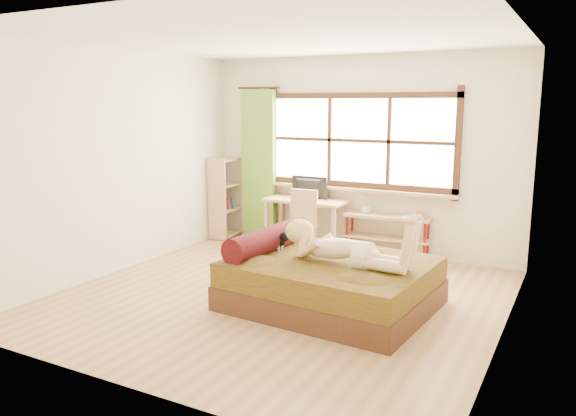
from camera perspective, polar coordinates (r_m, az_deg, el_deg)
The scene contains 18 objects.
floor at distance 6.13m, azimuth -0.79°, elevation -8.99°, with size 4.50×4.50×0.00m, color #9E754C.
ceiling at distance 5.82m, azimuth -0.86°, elevation 16.95°, with size 4.50×4.50×0.00m, color white.
wall_back at distance 7.85m, azimuth 7.21°, elevation 5.35°, with size 4.50×4.50×0.00m, color silver.
wall_front at distance 4.03m, azimuth -16.57°, elevation 0.06°, with size 4.50×4.50×0.00m, color silver.
wall_left at distance 7.18m, azimuth -16.77°, elevation 4.50°, with size 4.50×4.50×0.00m, color silver.
wall_right at distance 5.13m, azimuth 21.73°, elevation 1.93°, with size 4.50×4.50×0.00m, color silver.
window at distance 7.81m, azimuth 7.15°, elevation 6.50°, with size 2.80×0.16×1.46m.
curtain at distance 8.45m, azimuth -3.00°, elevation 4.42°, with size 0.55×0.10×2.20m, color #5E9628.
bed at distance 5.82m, azimuth 3.98°, elevation -7.34°, with size 2.07×1.71×0.74m.
woman at distance 5.56m, azimuth 5.69°, elevation -2.70°, with size 1.37×0.39×0.59m, color #DCB68E, non-canonical shape.
kitten at distance 6.11m, azimuth -1.36°, elevation -3.14°, with size 0.29×0.12×0.23m, color black, non-canonical shape.
desk at distance 7.94m, azimuth 1.84°, elevation 0.22°, with size 1.16×0.55×0.72m.
monitor at distance 7.95m, azimuth 2.01°, elevation 2.07°, with size 0.55×0.07×0.32m, color black.
chair at distance 7.60m, azimuth 1.28°, elevation -1.19°, with size 0.41×0.41×0.91m.
pipe_shelf at distance 7.66m, azimuth 10.11°, elevation -1.88°, with size 1.17×0.36×0.65m.
cup at distance 7.72m, azimuth 7.96°, elevation -0.18°, with size 0.13×0.13×0.10m, color gray.
book at distance 7.57m, azimuth 11.50°, elevation -0.81°, with size 0.17×0.23×0.02m, color gray.
bookshelf at distance 8.71m, azimuth -6.32°, elevation 1.12°, with size 0.33×0.55×1.24m.
Camera 1 is at (2.81, -5.05, 2.05)m, focal length 35.00 mm.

